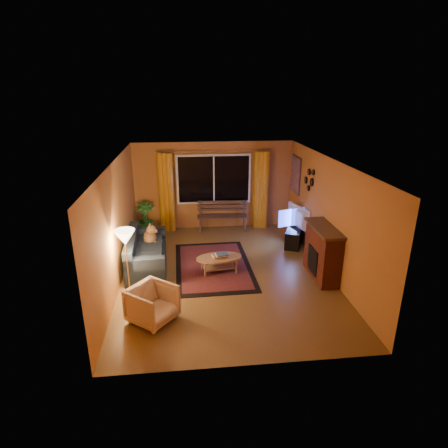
{
  "coord_description": "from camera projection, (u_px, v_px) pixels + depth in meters",
  "views": [
    {
      "loc": [
        -0.85,
        -7.44,
        3.86
      ],
      "look_at": [
        0.0,
        0.3,
        1.05
      ],
      "focal_mm": 30.0,
      "sensor_mm": 36.0,
      "label": 1
    }
  ],
  "objects": [
    {
      "name": "potted_plant",
      "position": [
        145.0,
        219.0,
        10.4
      ],
      "size": [
        0.59,
        0.59,
        0.94
      ],
      "primitive_type": "imported",
      "rotation": [
        0.0,
        0.0,
        0.13
      ],
      "color": "#235B1E",
      "rests_on": "ground"
    },
    {
      "name": "sofa",
      "position": [
        147.0,
        251.0,
        8.49
      ],
      "size": [
        0.91,
        1.99,
        0.79
      ],
      "primitive_type": "cube",
      "rotation": [
        0.0,
        0.0,
        0.04
      ],
      "color": "black",
      "rests_on": "ground"
    },
    {
      "name": "fireplace",
      "position": [
        323.0,
        253.0,
        8.01
      ],
      "size": [
        0.4,
        1.2,
        1.1
      ],
      "primitive_type": "cube",
      "color": "maroon",
      "rests_on": "ground"
    },
    {
      "name": "rug",
      "position": [
        213.0,
        266.0,
        8.67
      ],
      "size": [
        1.76,
        2.73,
        0.02
      ],
      "primitive_type": "cube",
      "rotation": [
        0.0,
        0.0,
        0.02
      ],
      "color": "maroon",
      "rests_on": "ground"
    },
    {
      "name": "floor_lamp",
      "position": [
        127.0,
        264.0,
        7.24
      ],
      "size": [
        0.3,
        0.3,
        1.36
      ],
      "primitive_type": "cylinder",
      "rotation": [
        0.0,
        0.0,
        0.41
      ],
      "color": "#BF8C3F",
      "rests_on": "ground"
    },
    {
      "name": "painting",
      "position": [
        295.0,
        174.0,
        10.32
      ],
      "size": [
        0.04,
        0.76,
        0.96
      ],
      "primitive_type": "cube",
      "color": "#CA6326",
      "rests_on": "wall_right"
    },
    {
      "name": "mirror_cluster",
      "position": [
        309.0,
        178.0,
        9.19
      ],
      "size": [
        0.06,
        0.6,
        0.56
      ],
      "primitive_type": null,
      "color": "black",
      "rests_on": "wall_right"
    },
    {
      "name": "ceiling",
      "position": [
        226.0,
        161.0,
        7.5
      ],
      "size": [
        4.5,
        6.0,
        0.02
      ],
      "primitive_type": "cube",
      "color": "white",
      "rests_on": "ground"
    },
    {
      "name": "bench",
      "position": [
        222.0,
        223.0,
        10.8
      ],
      "size": [
        1.45,
        0.51,
        0.43
      ],
      "primitive_type": "cube",
      "rotation": [
        0.0,
        0.0,
        -0.07
      ],
      "color": "#402B20",
      "rests_on": "ground"
    },
    {
      "name": "curtain_rod",
      "position": [
        214.0,
        151.0,
        10.3
      ],
      "size": [
        3.2,
        0.03,
        0.03
      ],
      "primitive_type": "cylinder",
      "rotation": [
        0.0,
        1.57,
        0.0
      ],
      "color": "#BF8C3F",
      "rests_on": "wall_back"
    },
    {
      "name": "television",
      "position": [
        296.0,
        217.0,
        9.69
      ],
      "size": [
        0.4,
        0.99,
        0.57
      ],
      "primitive_type": "imported",
      "rotation": [
        0.0,
        0.0,
        1.85
      ],
      "color": "black",
      "rests_on": "tv_console"
    },
    {
      "name": "window",
      "position": [
        214.0,
        179.0,
        10.62
      ],
      "size": [
        2.0,
        0.02,
        1.3
      ],
      "primitive_type": "cube",
      "color": "black",
      "rests_on": "wall_back"
    },
    {
      "name": "coffee_table",
      "position": [
        219.0,
        264.0,
        8.33
      ],
      "size": [
        1.13,
        1.13,
        0.37
      ],
      "primitive_type": "cylinder",
      "rotation": [
        0.0,
        0.0,
        0.12
      ],
      "color": "#A47B54",
      "rests_on": "ground"
    },
    {
      "name": "wall_right",
      "position": [
        328.0,
        216.0,
        8.16
      ],
      "size": [
        0.02,
        6.0,
        2.5
      ],
      "primitive_type": "cube",
      "color": "#C07634",
      "rests_on": "ground"
    },
    {
      "name": "curtain_left",
      "position": [
        166.0,
        193.0,
        10.53
      ],
      "size": [
        0.36,
        0.36,
        2.24
      ],
      "primitive_type": "cylinder",
      "color": "orange",
      "rests_on": "ground"
    },
    {
      "name": "wall_back",
      "position": [
        214.0,
        186.0,
        10.75
      ],
      "size": [
        4.5,
        0.02,
        2.5
      ],
      "primitive_type": "cube",
      "color": "#C07634",
      "rests_on": "ground"
    },
    {
      "name": "curtain_right",
      "position": [
        261.0,
        190.0,
        10.81
      ],
      "size": [
        0.36,
        0.36,
        2.24
      ],
      "primitive_type": "cylinder",
      "color": "orange",
      "rests_on": "ground"
    },
    {
      "name": "tv_console",
      "position": [
        294.0,
        236.0,
        9.87
      ],
      "size": [
        0.77,
        1.14,
        0.45
      ],
      "primitive_type": "cube",
      "rotation": [
        0.0,
        0.0,
        -0.41
      ],
      "color": "black",
      "rests_on": "ground"
    },
    {
      "name": "armchair",
      "position": [
        152.0,
        303.0,
        6.5
      ],
      "size": [
        0.96,
        0.97,
        0.73
      ],
      "primitive_type": "imported",
      "rotation": [
        0.0,
        0.0,
        0.89
      ],
      "color": "#D6B08E",
      "rests_on": "ground"
    },
    {
      "name": "dog",
      "position": [
        150.0,
        235.0,
        8.82
      ],
      "size": [
        0.4,
        0.49,
        0.47
      ],
      "primitive_type": null,
      "rotation": [
        0.0,
        0.0,
        -0.2
      ],
      "color": "#9D683B",
      "rests_on": "sofa"
    },
    {
      "name": "floor",
      "position": [
        225.0,
        273.0,
        8.36
      ],
      "size": [
        4.5,
        6.0,
        0.02
      ],
      "primitive_type": "cube",
      "color": "brown",
      "rests_on": "ground"
    },
    {
      "name": "wall_left",
      "position": [
        117.0,
        224.0,
        7.7
      ],
      "size": [
        0.02,
        6.0,
        2.5
      ],
      "primitive_type": "cube",
      "color": "#C07634",
      "rests_on": "ground"
    }
  ]
}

